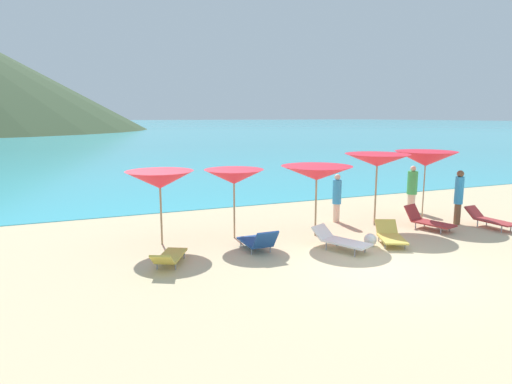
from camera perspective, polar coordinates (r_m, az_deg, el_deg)
ground_plane at (r=19.74m, az=-2.35°, el=-1.14°), size 50.00×100.00×0.30m
ocean_water at (r=236.37m, az=-21.24°, el=8.25°), size 650.00×440.00×0.02m
umbrella_0 at (r=12.47m, az=-12.36°, el=1.55°), size 2.09×2.09×2.10m
umbrella_1 at (r=12.86m, az=-2.87°, el=1.98°), size 1.91×1.91×2.06m
umbrella_2 at (r=13.21m, az=7.86°, el=2.44°), size 2.36×2.36×2.13m
umbrella_3 at (r=14.89m, az=15.44°, el=3.98°), size 2.23×2.23×2.38m
umbrella_4 at (r=16.45m, az=21.13°, el=4.04°), size 2.24×2.24×2.39m
lounge_chair_0 at (r=10.96m, az=-11.19°, el=-8.23°), size 1.17×1.61×0.50m
lounge_chair_1 at (r=15.22m, az=21.33°, el=-3.44°), size 0.99×1.66×0.70m
lounge_chair_2 at (r=12.19m, az=10.87°, el=-6.12°), size 1.22×1.72×0.58m
lounge_chair_3 at (r=16.22m, az=27.97°, el=-3.11°), size 0.64×1.64×0.60m
lounge_chair_4 at (r=13.14m, az=17.01°, el=-5.37°), size 1.16×1.55×0.56m
lounge_chair_5 at (r=11.84m, az=0.27°, el=-6.40°), size 0.64×1.48×0.71m
beachgoer_0 at (r=16.14m, az=24.79°, el=-0.37°), size 0.28×0.28×1.82m
beachgoer_1 at (r=15.27m, az=10.44°, el=-0.58°), size 0.30×0.30×1.65m
beachgoer_2 at (r=17.69m, az=19.57°, el=0.54°), size 0.38×0.38×1.75m
beach_ball at (r=12.78m, az=14.59°, el=-6.01°), size 0.35×0.35×0.35m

